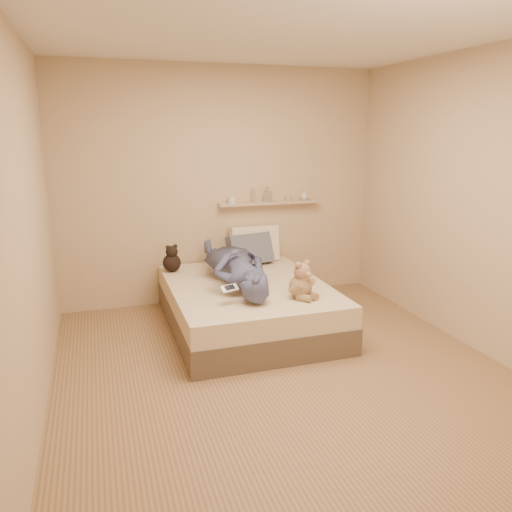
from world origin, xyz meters
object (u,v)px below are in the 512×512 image
object	(u,v)px
dark_plush	(172,260)
wall_shelf	(270,203)
game_console	(229,288)
teddy_bear	(302,283)
pillow_cream	(254,244)
bed	(247,306)
person	(235,265)
pillow_grey	(250,250)

from	to	relation	value
dark_plush	wall_shelf	world-z (taller)	wall_shelf
game_console	teddy_bear	size ratio (longest dim) A/B	0.51
pillow_cream	teddy_bear	bearing A→B (deg)	-89.87
bed	pillow_cream	xyz separation A→B (m)	(0.34, 0.83, 0.43)
person	wall_shelf	bearing A→B (deg)	-126.02
game_console	pillow_grey	size ratio (longest dim) A/B	0.35
bed	wall_shelf	world-z (taller)	wall_shelf
wall_shelf	bed	bearing A→B (deg)	-121.18
dark_plush	pillow_grey	distance (m)	0.88
pillow_cream	wall_shelf	bearing A→B (deg)	20.56
pillow_grey	teddy_bear	bearing A→B (deg)	-85.52
teddy_bear	pillow_cream	xyz separation A→B (m)	(-0.00, 1.38, 0.06)
game_console	pillow_cream	distance (m)	1.49
pillow_cream	dark_plush	bearing A→B (deg)	-170.48
teddy_bear	wall_shelf	bearing A→B (deg)	81.91
pillow_cream	person	bearing A→B (deg)	-119.90
game_console	teddy_bear	distance (m)	0.66
bed	person	world-z (taller)	person
dark_plush	person	xyz separation A→B (m)	(0.53, -0.60, 0.05)
bed	person	bearing A→B (deg)	145.62
bed	dark_plush	bearing A→B (deg)	133.41
pillow_cream	pillow_grey	xyz separation A→B (m)	(-0.09, -0.14, -0.03)
bed	wall_shelf	xyz separation A→B (m)	(0.55, 0.91, 0.88)
game_console	dark_plush	world-z (taller)	dark_plush
bed	game_console	xyz separation A→B (m)	(-0.32, -0.51, 0.37)
bed	person	xyz separation A→B (m)	(-0.10, 0.07, 0.41)
game_console	person	bearing A→B (deg)	69.55
person	dark_plush	bearing A→B (deg)	-46.78
teddy_bear	pillow_grey	bearing A→B (deg)	94.48
bed	pillow_grey	distance (m)	0.83
teddy_bear	dark_plush	bearing A→B (deg)	128.67
pillow_grey	wall_shelf	bearing A→B (deg)	35.72
pillow_cream	pillow_grey	size ratio (longest dim) A/B	1.10
pillow_cream	pillow_grey	distance (m)	0.17
game_console	person	world-z (taller)	person
teddy_bear	wall_shelf	xyz separation A→B (m)	(0.21, 1.46, 0.51)
pillow_cream	wall_shelf	distance (m)	0.50
bed	wall_shelf	distance (m)	1.38
teddy_bear	pillow_cream	world-z (taller)	pillow_cream
teddy_bear	wall_shelf	distance (m)	1.56
dark_plush	person	world-z (taller)	person
game_console	dark_plush	bearing A→B (deg)	104.99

